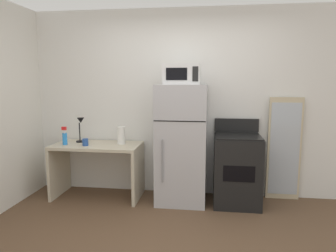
{
  "coord_description": "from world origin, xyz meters",
  "views": [
    {
      "loc": [
        0.37,
        -2.66,
        1.62
      ],
      "look_at": [
        -0.15,
        1.1,
        1.06
      ],
      "focal_mm": 32.88,
      "sensor_mm": 36.0,
      "label": 1
    }
  ],
  "objects_px": {
    "microwave": "(182,74)",
    "oven_range": "(237,169)",
    "desk_lamp": "(80,126)",
    "spray_bottle": "(65,138)",
    "coffee_mug": "(85,142)",
    "refrigerator": "(182,144)",
    "paper_towel_roll": "(121,135)",
    "leaning_mirror": "(284,149)",
    "desk": "(98,160)"
  },
  "relations": [
    {
      "from": "microwave",
      "to": "oven_range",
      "type": "height_order",
      "value": "microwave"
    },
    {
      "from": "desk_lamp",
      "to": "spray_bottle",
      "type": "bearing_deg",
      "value": -128.41
    },
    {
      "from": "coffee_mug",
      "to": "oven_range",
      "type": "xyz_separation_m",
      "value": [
        2.02,
        0.13,
        -0.33
      ]
    },
    {
      "from": "spray_bottle",
      "to": "refrigerator",
      "type": "xyz_separation_m",
      "value": [
        1.59,
        0.1,
        -0.06
      ]
    },
    {
      "from": "microwave",
      "to": "coffee_mug",
      "type": "bearing_deg",
      "value": -175.47
    },
    {
      "from": "paper_towel_roll",
      "to": "coffee_mug",
      "type": "relative_size",
      "value": 2.53
    },
    {
      "from": "coffee_mug",
      "to": "leaning_mirror",
      "type": "xyz_separation_m",
      "value": [
        2.66,
        0.39,
        -0.1
      ]
    },
    {
      "from": "desk",
      "to": "paper_towel_roll",
      "type": "relative_size",
      "value": 4.96
    },
    {
      "from": "coffee_mug",
      "to": "refrigerator",
      "type": "xyz_separation_m",
      "value": [
        1.29,
        0.12,
        -0.01
      ]
    },
    {
      "from": "desk_lamp",
      "to": "leaning_mirror",
      "type": "height_order",
      "value": "leaning_mirror"
    },
    {
      "from": "spray_bottle",
      "to": "oven_range",
      "type": "xyz_separation_m",
      "value": [
        2.32,
        0.11,
        -0.38
      ]
    },
    {
      "from": "paper_towel_roll",
      "to": "refrigerator",
      "type": "distance_m",
      "value": 0.85
    },
    {
      "from": "desk",
      "to": "leaning_mirror",
      "type": "relative_size",
      "value": 0.85
    },
    {
      "from": "spray_bottle",
      "to": "coffee_mug",
      "type": "bearing_deg",
      "value": -4.23
    },
    {
      "from": "paper_towel_roll",
      "to": "coffee_mug",
      "type": "height_order",
      "value": "paper_towel_roll"
    },
    {
      "from": "paper_towel_roll",
      "to": "microwave",
      "type": "relative_size",
      "value": 0.52
    },
    {
      "from": "paper_towel_roll",
      "to": "coffee_mug",
      "type": "distance_m",
      "value": 0.49
    },
    {
      "from": "paper_towel_roll",
      "to": "microwave",
      "type": "height_order",
      "value": "microwave"
    },
    {
      "from": "desk",
      "to": "oven_range",
      "type": "bearing_deg",
      "value": 0.34
    },
    {
      "from": "desk",
      "to": "microwave",
      "type": "height_order",
      "value": "microwave"
    },
    {
      "from": "desk_lamp",
      "to": "spray_bottle",
      "type": "height_order",
      "value": "desk_lamp"
    },
    {
      "from": "paper_towel_roll",
      "to": "oven_range",
      "type": "distance_m",
      "value": 1.62
    },
    {
      "from": "desk_lamp",
      "to": "spray_bottle",
      "type": "relative_size",
      "value": 1.42
    },
    {
      "from": "desk",
      "to": "desk_lamp",
      "type": "bearing_deg",
      "value": 161.37
    },
    {
      "from": "refrigerator",
      "to": "oven_range",
      "type": "bearing_deg",
      "value": 0.55
    },
    {
      "from": "coffee_mug",
      "to": "leaning_mirror",
      "type": "distance_m",
      "value": 2.69
    },
    {
      "from": "desk",
      "to": "leaning_mirror",
      "type": "xyz_separation_m",
      "value": [
        2.54,
        0.27,
        0.17
      ]
    },
    {
      "from": "leaning_mirror",
      "to": "desk_lamp",
      "type": "bearing_deg",
      "value": -176.44
    },
    {
      "from": "oven_range",
      "to": "leaning_mirror",
      "type": "distance_m",
      "value": 0.73
    },
    {
      "from": "coffee_mug",
      "to": "spray_bottle",
      "type": "bearing_deg",
      "value": 175.77
    },
    {
      "from": "desk_lamp",
      "to": "refrigerator",
      "type": "bearing_deg",
      "value": -3.46
    },
    {
      "from": "coffee_mug",
      "to": "spray_bottle",
      "type": "distance_m",
      "value": 0.31
    },
    {
      "from": "paper_towel_roll",
      "to": "spray_bottle",
      "type": "distance_m",
      "value": 0.76
    },
    {
      "from": "spray_bottle",
      "to": "leaning_mirror",
      "type": "distance_m",
      "value": 2.99
    },
    {
      "from": "desk_lamp",
      "to": "leaning_mirror",
      "type": "bearing_deg",
      "value": 3.56
    },
    {
      "from": "desk_lamp",
      "to": "oven_range",
      "type": "xyz_separation_m",
      "value": [
        2.17,
        -0.08,
        -0.52
      ]
    },
    {
      "from": "desk_lamp",
      "to": "paper_towel_roll",
      "type": "xyz_separation_m",
      "value": [
        0.6,
        -0.03,
        -0.12
      ]
    },
    {
      "from": "coffee_mug",
      "to": "microwave",
      "type": "relative_size",
      "value": 0.21
    },
    {
      "from": "desk",
      "to": "paper_towel_roll",
      "type": "height_order",
      "value": "paper_towel_roll"
    },
    {
      "from": "leaning_mirror",
      "to": "coffee_mug",
      "type": "bearing_deg",
      "value": -171.76
    },
    {
      "from": "refrigerator",
      "to": "leaning_mirror",
      "type": "distance_m",
      "value": 1.4
    },
    {
      "from": "paper_towel_roll",
      "to": "leaning_mirror",
      "type": "xyz_separation_m",
      "value": [
        2.21,
        0.2,
        -0.17
      ]
    },
    {
      "from": "paper_towel_roll",
      "to": "coffee_mug",
      "type": "xyz_separation_m",
      "value": [
        -0.44,
        -0.18,
        -0.07
      ]
    },
    {
      "from": "refrigerator",
      "to": "microwave",
      "type": "xyz_separation_m",
      "value": [
        0.0,
        -0.02,
        0.91
      ]
    },
    {
      "from": "coffee_mug",
      "to": "microwave",
      "type": "height_order",
      "value": "microwave"
    },
    {
      "from": "oven_range",
      "to": "coffee_mug",
      "type": "bearing_deg",
      "value": -176.31
    },
    {
      "from": "desk",
      "to": "coffee_mug",
      "type": "bearing_deg",
      "value": -135.01
    },
    {
      "from": "spray_bottle",
      "to": "microwave",
      "type": "height_order",
      "value": "microwave"
    },
    {
      "from": "refrigerator",
      "to": "microwave",
      "type": "height_order",
      "value": "microwave"
    },
    {
      "from": "desk",
      "to": "spray_bottle",
      "type": "height_order",
      "value": "spray_bottle"
    }
  ]
}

